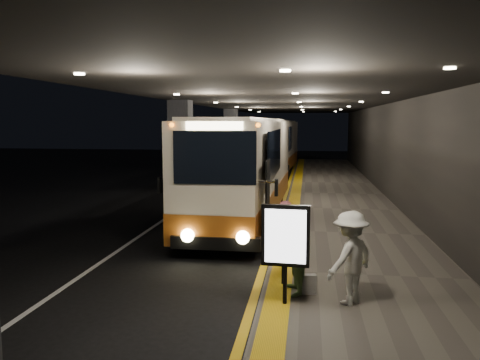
# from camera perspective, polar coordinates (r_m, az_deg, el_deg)

# --- Properties ---
(ground) EXTENTS (90.00, 90.00, 0.00)m
(ground) POSITION_cam_1_polar(r_m,az_deg,el_deg) (14.51, -5.54, -7.18)
(ground) COLOR black
(lane_line_white) EXTENTS (0.12, 50.00, 0.01)m
(lane_line_white) POSITION_cam_1_polar(r_m,az_deg,el_deg) (19.68, -7.18, -3.40)
(lane_line_white) COLOR silver
(lane_line_white) RESTS_ON ground
(kerb_stripe_yellow) EXTENTS (0.18, 50.00, 0.01)m
(kerb_stripe_yellow) POSITION_cam_1_polar(r_m,az_deg,el_deg) (19.01, 5.00, -3.74)
(kerb_stripe_yellow) COLOR gold
(kerb_stripe_yellow) RESTS_ON ground
(sidewalk) EXTENTS (4.50, 50.00, 0.15)m
(sidewalk) POSITION_cam_1_polar(r_m,az_deg,el_deg) (19.02, 12.25, -3.65)
(sidewalk) COLOR #514C44
(sidewalk) RESTS_ON ground
(tactile_strip) EXTENTS (0.50, 50.00, 0.01)m
(tactile_strip) POSITION_cam_1_polar(r_m,az_deg,el_deg) (18.97, 6.51, -3.32)
(tactile_strip) COLOR gold
(tactile_strip) RESTS_ON sidewalk
(terminal_wall) EXTENTS (0.10, 50.00, 6.00)m
(terminal_wall) POSITION_cam_1_polar(r_m,az_deg,el_deg) (19.01, 19.29, 4.98)
(terminal_wall) COLOR black
(terminal_wall) RESTS_ON ground
(support_columns) EXTENTS (0.80, 24.80, 4.40)m
(support_columns) POSITION_cam_1_polar(r_m,az_deg,el_deg) (18.36, -7.21, 2.76)
(support_columns) COLOR black
(support_columns) RESTS_ON ground
(canopy) EXTENTS (9.00, 50.00, 0.40)m
(canopy) POSITION_cam_1_polar(r_m,az_deg,el_deg) (18.70, 5.62, 10.22)
(canopy) COLOR black
(canopy) RESTS_ON support_columns
(coach_main) EXTENTS (2.72, 11.58, 3.59)m
(coach_main) POSITION_cam_1_polar(r_m,az_deg,el_deg) (17.20, 0.61, 0.93)
(coach_main) COLOR beige
(coach_main) RESTS_ON ground
(coach_second) EXTENTS (2.95, 11.46, 3.57)m
(coach_second) POSITION_cam_1_polar(r_m,az_deg,el_deg) (32.79, 4.20, 3.82)
(coach_second) COLOR beige
(coach_second) RESTS_ON ground
(passenger_boarding) EXTENTS (0.47, 0.62, 1.54)m
(passenger_boarding) POSITION_cam_1_polar(r_m,az_deg,el_deg) (11.41, 5.77, -6.35)
(passenger_boarding) COLOR #CC5F6E
(passenger_boarding) RESTS_ON sidewalk
(passenger_waiting_green) EXTENTS (0.69, 0.93, 1.72)m
(passenger_waiting_green) POSITION_cam_1_polar(r_m,az_deg,el_deg) (9.39, 6.38, -8.75)
(passenger_waiting_green) COLOR #4D6C3C
(passenger_waiting_green) RESTS_ON sidewalk
(passenger_waiting_white) EXTENTS (1.17, 1.20, 1.77)m
(passenger_waiting_white) POSITION_cam_1_polar(r_m,az_deg,el_deg) (9.13, 13.30, -9.19)
(passenger_waiting_white) COLOR beige
(passenger_waiting_white) RESTS_ON sidewalk
(bag_polka) EXTENTS (0.34, 0.21, 0.39)m
(bag_polka) POSITION_cam_1_polar(r_m,az_deg,el_deg) (9.67, 8.29, -12.45)
(bag_polka) COLOR black
(bag_polka) RESTS_ON sidewalk
(info_sign) EXTENTS (0.90, 0.17, 1.90)m
(info_sign) POSITION_cam_1_polar(r_m,az_deg,el_deg) (8.77, 5.56, -7.01)
(info_sign) COLOR black
(info_sign) RESTS_ON sidewalk
(stanchion_post) EXTENTS (0.05, 0.05, 1.07)m
(stanchion_post) POSITION_cam_1_polar(r_m,az_deg,el_deg) (10.02, 5.25, -9.65)
(stanchion_post) COLOR black
(stanchion_post) RESTS_ON sidewalk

